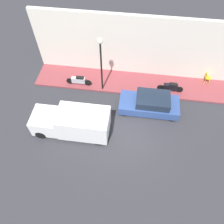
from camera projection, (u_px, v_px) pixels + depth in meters
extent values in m
plane|color=#2D2D33|center=(130.00, 134.00, 14.78)|extent=(60.00, 60.00, 0.00)
cube|color=brown|center=(135.00, 83.00, 17.43)|extent=(2.40, 15.77, 0.13)
cube|color=silver|center=(139.00, 47.00, 16.23)|extent=(0.30, 15.77, 5.05)
cube|color=#2D4784|center=(149.00, 105.00, 15.61)|extent=(1.81, 4.21, 0.66)
cube|color=#192333|center=(153.00, 100.00, 15.08)|extent=(1.59, 2.32, 0.59)
cylinder|color=black|center=(124.00, 113.00, 15.45)|extent=(0.20, 0.56, 0.56)
cylinder|color=black|center=(126.00, 96.00, 16.36)|extent=(0.20, 0.56, 0.56)
cylinder|color=black|center=(172.00, 118.00, 15.19)|extent=(0.20, 0.56, 0.56)
cylinder|color=black|center=(172.00, 101.00, 16.10)|extent=(0.20, 0.56, 0.56)
cube|color=white|center=(84.00, 123.00, 13.99)|extent=(1.85, 3.26, 1.79)
cube|color=white|center=(47.00, 121.00, 14.40)|extent=(1.76, 1.76, 1.25)
cube|color=#192333|center=(42.00, 117.00, 14.14)|extent=(1.58, 0.97, 0.50)
cylinder|color=black|center=(41.00, 134.00, 14.34)|extent=(0.22, 0.70, 0.70)
cylinder|color=black|center=(48.00, 115.00, 15.27)|extent=(0.22, 0.70, 0.70)
cylinder|color=black|center=(98.00, 141.00, 14.04)|extent=(0.22, 0.70, 0.70)
cylinder|color=black|center=(102.00, 121.00, 14.97)|extent=(0.22, 0.70, 0.70)
cube|color=black|center=(170.00, 87.00, 16.50)|extent=(0.30, 1.05, 0.47)
cube|color=black|center=(173.00, 84.00, 16.25)|extent=(0.27, 0.57, 0.12)
cylinder|color=black|center=(160.00, 88.00, 16.72)|extent=(0.10, 0.52, 0.52)
cylinder|color=black|center=(179.00, 90.00, 16.61)|extent=(0.10, 0.52, 0.52)
cube|color=#B7B7BF|center=(79.00, 80.00, 16.92)|extent=(0.30, 1.06, 0.46)
cube|color=black|center=(80.00, 78.00, 16.68)|extent=(0.27, 0.58, 0.12)
cylinder|color=black|center=(70.00, 81.00, 17.13)|extent=(0.10, 0.53, 0.53)
cylinder|color=black|center=(88.00, 83.00, 17.02)|extent=(0.10, 0.53, 0.53)
cylinder|color=black|center=(101.00, 68.00, 15.31)|extent=(0.12, 0.12, 4.25)
sphere|color=silver|center=(100.00, 41.00, 13.49)|extent=(0.39, 0.39, 0.39)
cube|color=yellow|center=(208.00, 78.00, 17.03)|extent=(0.40, 0.40, 0.04)
cube|color=yellow|center=(207.00, 75.00, 16.87)|extent=(0.40, 0.04, 0.40)
cylinder|color=yellow|center=(209.00, 82.00, 17.13)|extent=(0.04, 0.04, 0.47)
cylinder|color=yellow|center=(209.00, 79.00, 17.33)|extent=(0.04, 0.04, 0.47)
cylinder|color=yellow|center=(205.00, 81.00, 17.15)|extent=(0.04, 0.04, 0.47)
cylinder|color=yellow|center=(204.00, 78.00, 17.35)|extent=(0.04, 0.04, 0.47)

